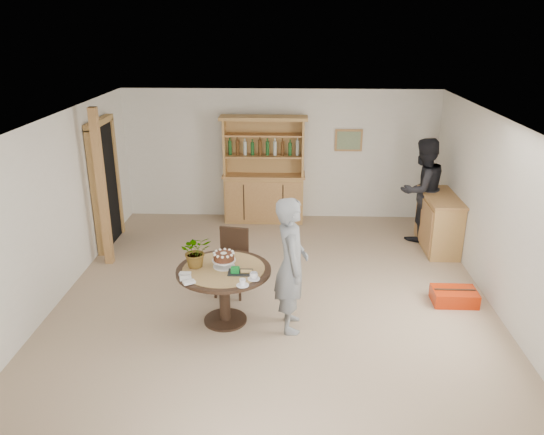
{
  "coord_description": "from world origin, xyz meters",
  "views": [
    {
      "loc": [
        0.22,
        -6.5,
        3.69
      ],
      "look_at": [
        -0.05,
        0.57,
        1.05
      ],
      "focal_mm": 35.0,
      "sensor_mm": 36.0,
      "label": 1
    }
  ],
  "objects_px": {
    "sideboard": "(439,222)",
    "dining_table": "(224,279)",
    "hutch": "(264,186)",
    "teen_boy": "(291,265)",
    "red_suitcase": "(454,296)",
    "adult_person": "(422,190)",
    "dining_chair": "(232,257)"
  },
  "relations": [
    {
      "from": "sideboard",
      "to": "teen_boy",
      "type": "bearing_deg",
      "value": -133.87
    },
    {
      "from": "dining_table",
      "to": "dining_chair",
      "type": "distance_m",
      "value": 0.83
    },
    {
      "from": "sideboard",
      "to": "dining_chair",
      "type": "height_order",
      "value": "dining_chair"
    },
    {
      "from": "sideboard",
      "to": "teen_boy",
      "type": "xyz_separation_m",
      "value": [
        -2.51,
        -2.61,
        0.4
      ]
    },
    {
      "from": "sideboard",
      "to": "dining_table",
      "type": "bearing_deg",
      "value": -143.25
    },
    {
      "from": "sideboard",
      "to": "dining_table",
      "type": "relative_size",
      "value": 1.05
    },
    {
      "from": "sideboard",
      "to": "adult_person",
      "type": "bearing_deg",
      "value": 120.49
    },
    {
      "from": "sideboard",
      "to": "dining_table",
      "type": "xyz_separation_m",
      "value": [
        -3.36,
        -2.51,
        0.13
      ]
    },
    {
      "from": "teen_boy",
      "to": "dining_table",
      "type": "bearing_deg",
      "value": 78.87
    },
    {
      "from": "adult_person",
      "to": "hutch",
      "type": "bearing_deg",
      "value": -46.85
    },
    {
      "from": "dining_table",
      "to": "adult_person",
      "type": "xyz_separation_m",
      "value": [
        3.12,
        2.91,
        0.31
      ]
    },
    {
      "from": "dining_table",
      "to": "adult_person",
      "type": "bearing_deg",
      "value": 43.08
    },
    {
      "from": "dining_chair",
      "to": "sideboard",
      "type": "bearing_deg",
      "value": 37.63
    },
    {
      "from": "hutch",
      "to": "adult_person",
      "type": "height_order",
      "value": "hutch"
    },
    {
      "from": "dining_table",
      "to": "dining_chair",
      "type": "relative_size",
      "value": 1.27
    },
    {
      "from": "adult_person",
      "to": "red_suitcase",
      "type": "height_order",
      "value": "adult_person"
    },
    {
      "from": "hutch",
      "to": "teen_boy",
      "type": "bearing_deg",
      "value": -82.09
    },
    {
      "from": "dining_chair",
      "to": "teen_boy",
      "type": "xyz_separation_m",
      "value": [
        0.83,
        -0.93,
        0.34
      ]
    },
    {
      "from": "hutch",
      "to": "teen_boy",
      "type": "height_order",
      "value": "hutch"
    },
    {
      "from": "hutch",
      "to": "dining_chair",
      "type": "height_order",
      "value": "hutch"
    },
    {
      "from": "sideboard",
      "to": "teen_boy",
      "type": "distance_m",
      "value": 3.64
    },
    {
      "from": "dining_chair",
      "to": "teen_boy",
      "type": "bearing_deg",
      "value": -37.07
    },
    {
      "from": "teen_boy",
      "to": "red_suitcase",
      "type": "bearing_deg",
      "value": -77.56
    },
    {
      "from": "dining_chair",
      "to": "adult_person",
      "type": "xyz_separation_m",
      "value": [
        3.1,
        2.09,
        0.38
      ]
    },
    {
      "from": "hutch",
      "to": "sideboard",
      "type": "distance_m",
      "value": 3.29
    },
    {
      "from": "hutch",
      "to": "teen_boy",
      "type": "xyz_separation_m",
      "value": [
        0.53,
        -3.85,
        0.18
      ]
    },
    {
      "from": "dining_chair",
      "to": "red_suitcase",
      "type": "relative_size",
      "value": 1.56
    },
    {
      "from": "hutch",
      "to": "adult_person",
      "type": "bearing_deg",
      "value": -16.58
    },
    {
      "from": "sideboard",
      "to": "dining_chair",
      "type": "bearing_deg",
      "value": -153.33
    },
    {
      "from": "adult_person",
      "to": "sideboard",
      "type": "bearing_deg",
      "value": 90.22
    },
    {
      "from": "dining_table",
      "to": "red_suitcase",
      "type": "bearing_deg",
      "value": 10.66
    },
    {
      "from": "hutch",
      "to": "teen_boy",
      "type": "distance_m",
      "value": 3.89
    }
  ]
}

